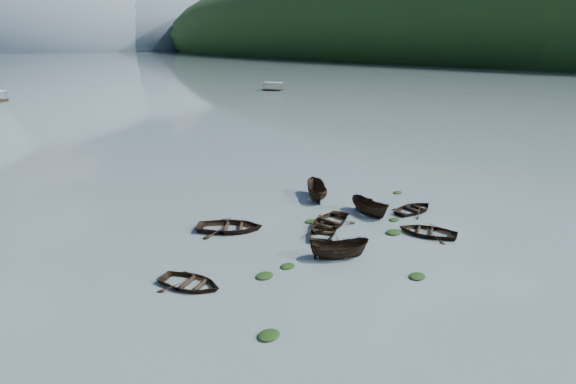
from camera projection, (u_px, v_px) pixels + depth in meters
ground_plane at (407, 271)px, 27.85m from camera, size 2400.00×2400.00×0.00m
right_hill_far at (514, 56)px, 461.70m from camera, size 520.00×1200.00×190.00m
haze_mtn_c at (36, 50)px, 780.32m from camera, size 520.00×520.00×260.00m
haze_mtn_d at (137, 49)px, 885.98m from camera, size 520.00×520.00×220.00m
rowboat_0 at (190, 286)px, 26.08m from camera, size 4.36×4.80×0.82m
rowboat_1 at (324, 233)px, 33.31m from camera, size 5.13×4.88×0.86m
rowboat_2 at (339, 258)px, 29.53m from camera, size 4.08×3.29×1.50m
rowboat_3 at (427, 234)px, 33.14m from camera, size 4.56×5.07×0.86m
rowboat_4 at (414, 211)px, 37.62m from camera, size 4.05×2.93×0.83m
rowboat_5 at (370, 214)px, 37.00m from camera, size 1.80×4.08×1.54m
rowboat_6 at (230, 231)px, 33.78m from camera, size 6.09×5.90×1.03m
rowboat_7 at (328, 226)px, 34.65m from camera, size 5.55×4.73×0.97m
rowboat_8 at (316, 198)px, 40.75m from camera, size 3.71×4.52×1.67m
weed_clump_0 at (269, 336)px, 21.63m from camera, size 1.16×0.95×0.25m
weed_clump_1 at (288, 267)px, 28.31m from camera, size 0.98×0.78×0.21m
weed_clump_2 at (417, 277)px, 27.07m from camera, size 1.12×0.89×0.24m
weed_clump_3 at (394, 220)px, 35.74m from camera, size 0.89×0.75×0.20m
weed_clump_4 at (394, 233)px, 33.31m from camera, size 1.28×1.02×0.27m
weed_clump_5 at (265, 277)px, 27.14m from camera, size 1.14×0.92×0.24m
weed_clump_6 at (311, 222)px, 35.38m from camera, size 0.99×0.82×0.21m
weed_clump_7 at (397, 193)px, 42.17m from camera, size 0.96×0.77×0.21m
pontoon_right at (273, 91)px, 131.09m from camera, size 4.74×6.29×2.23m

